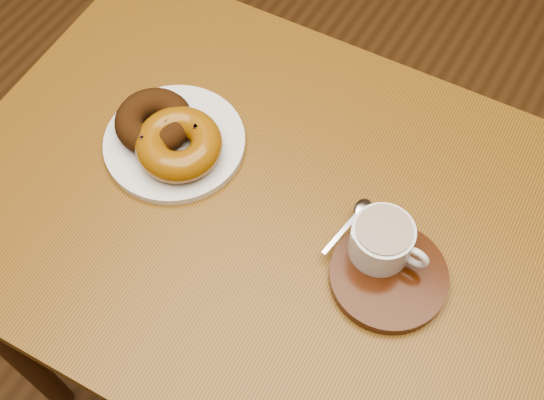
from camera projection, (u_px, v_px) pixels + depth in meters
The scene contains 7 objects.
cafe_table at pixel (261, 243), 1.07m from camera, with size 0.91×0.70×0.82m.
donut_plate at pixel (175, 142), 1.00m from camera, with size 0.21×0.21×0.01m, color silver.
donut_cinnamon at pixel (154, 121), 0.98m from camera, with size 0.11×0.11×0.04m, color #321A0A.
donut_caramel at pixel (179, 144), 0.96m from camera, with size 0.15×0.15×0.05m.
saucer at pixel (388, 276), 0.89m from camera, with size 0.15×0.15×0.02m, color #351507.
coffee_cup at pixel (383, 240), 0.87m from camera, with size 0.11×0.08×0.06m.
teaspoon at pixel (358, 213), 0.92m from camera, with size 0.03×0.11×0.01m.
Camera 1 is at (0.30, -0.28, 1.65)m, focal length 45.00 mm.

